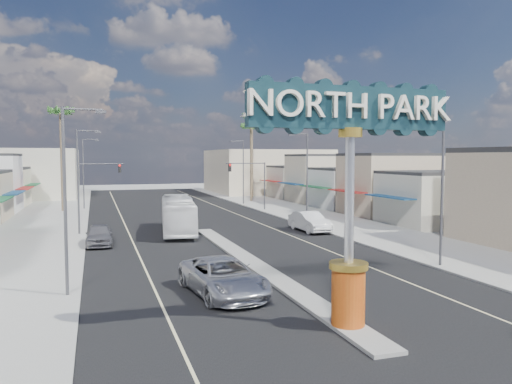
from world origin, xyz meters
TOP-DOWN VIEW (x-y plane):
  - ground at (0.00, 30.00)m, footprint 160.00×160.00m
  - road at (0.00, 30.00)m, footprint 20.00×120.00m
  - median_island at (0.00, 14.00)m, footprint 1.30×30.00m
  - sidewalk_left at (-14.00, 30.00)m, footprint 8.00×120.00m
  - sidewalk_right at (14.00, 30.00)m, footprint 8.00×120.00m
  - storefront_row_right at (24.00, 43.00)m, footprint 12.00×42.00m
  - backdrop_far_left at (-22.00, 75.00)m, footprint 20.00×20.00m
  - backdrop_far_right at (22.00, 75.00)m, footprint 20.00×20.00m
  - gateway_sign at (0.00, 1.98)m, footprint 8.20×1.50m
  - traffic_signal_left at (-9.18, 43.99)m, footprint 5.09×0.45m
  - traffic_signal_right at (9.18, 43.99)m, footprint 5.09×0.45m
  - streetlight_l_near at (-10.43, 10.00)m, footprint 2.03×0.22m
  - streetlight_l_mid at (-10.43, 30.00)m, footprint 2.03×0.22m
  - streetlight_l_far at (-10.43, 52.00)m, footprint 2.03×0.22m
  - streetlight_r_near at (10.43, 10.00)m, footprint 2.03×0.22m
  - streetlight_r_mid at (10.43, 30.00)m, footprint 2.03×0.22m
  - streetlight_r_far at (10.43, 52.00)m, footprint 2.03×0.22m
  - palm_left_far at (-13.00, 50.00)m, footprint 2.60×2.60m
  - palm_right_mid at (13.00, 56.00)m, footprint 2.60×2.60m
  - palm_right_far at (15.00, 62.00)m, footprint 2.60×2.60m
  - suv_left at (-3.45, 8.11)m, footprint 3.68×6.66m
  - car_parked_left at (-9.00, 24.17)m, footprint 2.07×4.82m
  - car_parked_right at (9.00, 25.76)m, footprint 2.09×5.49m
  - city_bus at (-2.31, 28.83)m, footprint 4.01×11.60m

SIDE VIEW (x-z plane):
  - ground at x=0.00m, z-range 0.00..0.00m
  - road at x=0.00m, z-range 0.00..0.01m
  - sidewalk_left at x=-14.00m, z-range 0.00..0.12m
  - sidewalk_right at x=14.00m, z-range 0.00..0.12m
  - median_island at x=0.00m, z-range 0.00..0.16m
  - car_parked_left at x=-9.00m, z-range 0.00..1.62m
  - suv_left at x=-3.45m, z-range 0.00..1.77m
  - car_parked_right at x=9.00m, z-range 0.00..1.79m
  - city_bus at x=-2.31m, z-range 0.00..3.17m
  - storefront_row_right at x=24.00m, z-range 0.00..6.00m
  - backdrop_far_left at x=-22.00m, z-range 0.00..8.00m
  - backdrop_far_right at x=22.00m, z-range 0.00..8.00m
  - traffic_signal_left at x=-9.18m, z-range 1.27..7.27m
  - traffic_signal_right at x=9.18m, z-range 1.27..7.27m
  - streetlight_l_near at x=-10.43m, z-range 0.57..9.57m
  - streetlight_l_mid at x=-10.43m, z-range 0.57..9.57m
  - streetlight_l_far at x=-10.43m, z-range 0.57..9.57m
  - streetlight_r_near at x=10.43m, z-range 0.57..9.57m
  - streetlight_r_mid at x=10.43m, z-range 0.57..9.57m
  - streetlight_r_far at x=10.43m, z-range 0.57..9.57m
  - gateway_sign at x=0.00m, z-range 1.35..10.50m
  - palm_right_mid at x=13.00m, z-range 4.55..16.65m
  - palm_left_far at x=-13.00m, z-range 4.95..18.05m
  - palm_right_far at x=15.00m, z-range 5.34..19.44m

